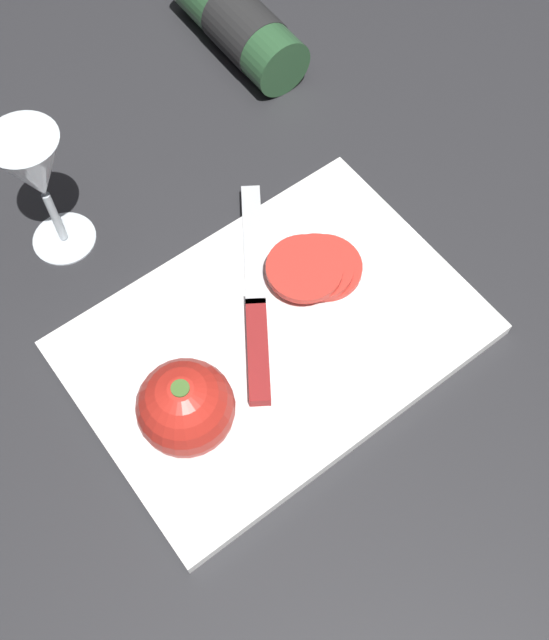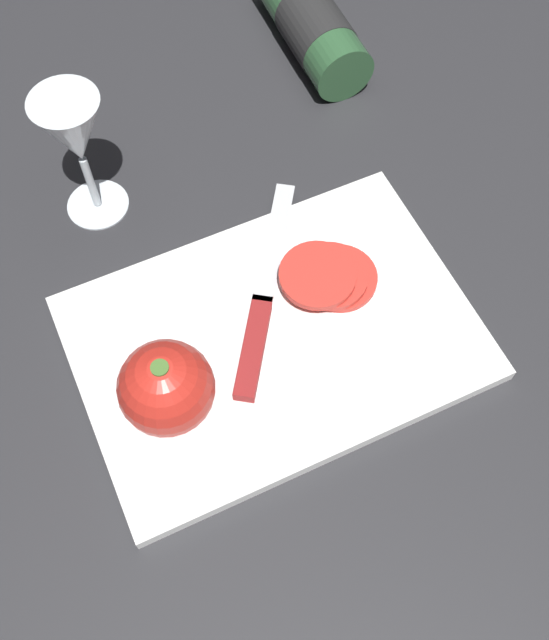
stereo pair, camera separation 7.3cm
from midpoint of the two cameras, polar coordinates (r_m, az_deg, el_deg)
The scene contains 7 objects.
ground_plane at distance 0.79m, azimuth 1.12°, elevation 0.63°, with size 3.00×3.00×0.00m, color #28282B.
cutting_board at distance 0.76m, azimuth -2.72°, elevation -1.61°, with size 0.40×0.28×0.02m.
wine_bottle at distance 1.02m, azimuth -5.34°, elevation 21.73°, with size 0.08×0.32×0.08m.
wine_glass at distance 0.79m, azimuth -20.30°, elevation 10.21°, with size 0.07×0.07×0.16m.
whole_tomato at distance 0.69m, azimuth -9.84°, elevation -6.90°, with size 0.09×0.09×0.09m.
knife at distance 0.75m, azimuth -4.11°, elevation -0.98°, with size 0.17×0.23×0.01m.
tomato_slice_stack_near at distance 0.78m, azimuth 0.51°, elevation 3.81°, with size 0.10×0.08×0.02m.
Camera 1 is at (0.27, 0.27, 0.69)m, focal length 42.00 mm.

